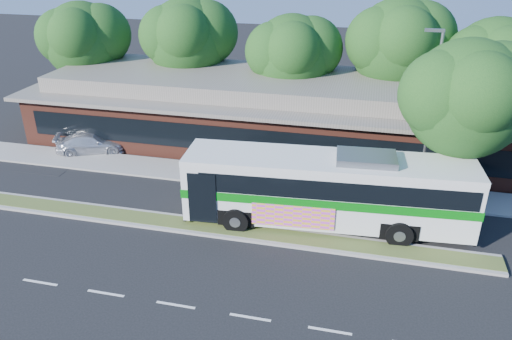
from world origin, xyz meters
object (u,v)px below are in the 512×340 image
object	(u,v)px
transit_bus	(328,185)
lamp_post	(430,114)
sedan	(92,143)
sidewalk_tree	(475,96)

from	to	relation	value
transit_bus	lamp_post	bearing A→B (deg)	34.32
transit_bus	sedan	distance (m)	16.93
lamp_post	sidewalk_tree	world-z (taller)	lamp_post
transit_bus	sedan	size ratio (longest dim) A/B	3.12
transit_bus	sidewalk_tree	xyz separation A→B (m)	(6.37, 3.03, 3.99)
sedan	sidewalk_tree	xyz separation A→B (m)	(22.34, -2.36, 5.49)
lamp_post	sidewalk_tree	distance (m)	2.29
sidewalk_tree	sedan	bearing A→B (deg)	173.96
transit_bus	sedan	world-z (taller)	transit_bus
lamp_post	sedan	xyz separation A→B (m)	(-20.49, 1.80, -4.25)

